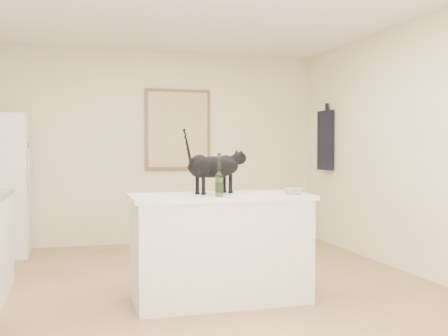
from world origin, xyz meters
TOP-DOWN VIEW (x-y plane):
  - floor at (0.00, 0.00)m, footprint 5.50×5.50m
  - wall_back at (0.00, 2.75)m, footprint 4.50×0.00m
  - wall_front at (0.00, -2.75)m, footprint 4.50×0.00m
  - wall_right at (2.25, 0.00)m, footprint 0.00×5.50m
  - island_base at (0.10, -0.20)m, footprint 1.44×0.67m
  - island_top at (0.10, -0.20)m, footprint 1.50×0.70m
  - artwork_frame at (0.30, 2.72)m, footprint 0.90×0.03m
  - artwork_canvas at (0.30, 2.70)m, footprint 0.82×0.00m
  - hanging_garment at (2.19, 2.05)m, footprint 0.08×0.34m
  - black_cat at (0.06, -0.12)m, footprint 0.61×0.39m
  - wine_bottle at (0.04, -0.40)m, footprint 0.07×0.07m
  - glass_bowl at (0.70, -0.38)m, footprint 0.26×0.26m
  - fridge_paper at (-1.60, 2.37)m, footprint 0.02×0.15m

SIDE VIEW (x-z plane):
  - floor at x=0.00m, z-range 0.00..0.00m
  - island_base at x=0.10m, z-range 0.00..0.86m
  - island_top at x=0.10m, z-range 0.86..0.90m
  - glass_bowl at x=0.70m, z-range 0.90..0.95m
  - wine_bottle at x=0.04m, z-range 0.90..1.20m
  - black_cat at x=0.06m, z-range 0.90..1.31m
  - fridge_paper at x=-1.60m, z-range 1.17..1.36m
  - wall_back at x=0.00m, z-range -0.95..3.55m
  - wall_front at x=0.00m, z-range -0.95..3.55m
  - wall_right at x=2.25m, z-range -1.45..4.05m
  - hanging_garment at x=2.19m, z-range 1.00..1.80m
  - artwork_frame at x=0.30m, z-range 1.00..2.10m
  - artwork_canvas at x=0.30m, z-range 1.04..2.06m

